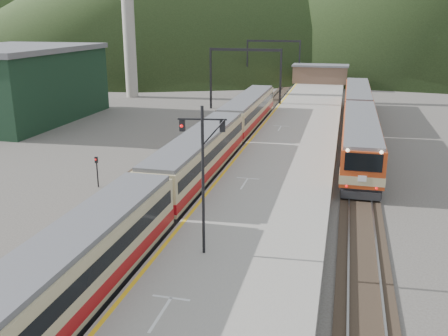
# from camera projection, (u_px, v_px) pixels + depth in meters

# --- Properties ---
(track_main) EXTENTS (2.60, 200.00, 0.23)m
(track_main) POSITION_uv_depth(u_px,v_px,m) (243.00, 135.00, 51.69)
(track_main) COLOR black
(track_main) RESTS_ON ground
(track_far) EXTENTS (2.60, 200.00, 0.23)m
(track_far) POSITION_uv_depth(u_px,v_px,m) (197.00, 133.00, 52.83)
(track_far) COLOR black
(track_far) RESTS_ON ground
(track_second) EXTENTS (2.60, 200.00, 0.23)m
(track_second) POSITION_uv_depth(u_px,v_px,m) (357.00, 142.00, 49.08)
(track_second) COLOR black
(track_second) RESTS_ON ground
(platform) EXTENTS (8.00, 100.00, 1.00)m
(platform) POSITION_uv_depth(u_px,v_px,m) (295.00, 139.00, 48.44)
(platform) COLOR gray
(platform) RESTS_ON ground
(gantry_near) EXTENTS (9.55, 0.25, 8.00)m
(gantry_near) POSITION_uv_depth(u_px,v_px,m) (245.00, 67.00, 64.68)
(gantry_near) COLOR black
(gantry_near) RESTS_ON ground
(gantry_far) EXTENTS (9.55, 0.25, 8.00)m
(gantry_far) POSITION_uv_depth(u_px,v_px,m) (273.00, 54.00, 87.92)
(gantry_far) COLOR black
(gantry_far) RESTS_ON ground
(warehouse) EXTENTS (14.50, 20.50, 8.60)m
(warehouse) POSITION_uv_depth(u_px,v_px,m) (14.00, 84.00, 58.68)
(warehouse) COLOR black
(warehouse) RESTS_ON ground
(station_shed) EXTENTS (9.40, 4.40, 3.10)m
(station_shed) POSITION_uv_depth(u_px,v_px,m) (320.00, 74.00, 85.02)
(station_shed) COLOR brown
(station_shed) RESTS_ON platform
(main_train) EXTENTS (2.70, 55.44, 3.29)m
(main_train) POSITION_uv_depth(u_px,v_px,m) (199.00, 159.00, 36.39)
(main_train) COLOR tan
(main_train) RESTS_ON track_main
(second_train) EXTENTS (2.92, 39.83, 3.57)m
(second_train) POSITION_uv_depth(u_px,v_px,m) (358.00, 117.00, 50.98)
(second_train) COLOR #B33B16
(second_train) RESTS_ON track_second
(signal_mast) EXTENTS (2.18, 0.50, 7.10)m
(signal_mast) POSITION_uv_depth(u_px,v_px,m) (203.00, 166.00, 22.70)
(signal_mast) COLOR black
(signal_mast) RESTS_ON platform
(short_signal_b) EXTENTS (0.26, 0.22, 2.27)m
(short_signal_b) POSITION_uv_depth(u_px,v_px,m) (205.00, 130.00, 47.84)
(short_signal_b) COLOR black
(short_signal_b) RESTS_ON ground
(short_signal_c) EXTENTS (0.26, 0.22, 2.27)m
(short_signal_c) POSITION_uv_depth(u_px,v_px,m) (97.00, 168.00, 35.81)
(short_signal_c) COLOR black
(short_signal_c) RESTS_ON ground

